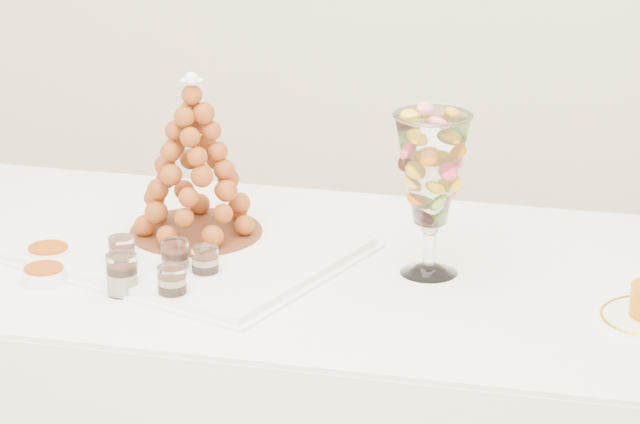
# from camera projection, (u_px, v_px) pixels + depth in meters

# --- Properties ---
(lace_tray) EXTENTS (0.75, 0.65, 0.02)m
(lace_tray) POSITION_uv_depth(u_px,v_px,m) (181.00, 247.00, 3.01)
(lace_tray) COLOR white
(lace_tray) RESTS_ON buffet_table
(macaron_vase) EXTENTS (0.14, 0.14, 0.32)m
(macaron_vase) POSITION_uv_depth(u_px,v_px,m) (431.00, 171.00, 2.85)
(macaron_vase) COLOR white
(macaron_vase) RESTS_ON buffet_table
(verrine_a) EXTENTS (0.06, 0.06, 0.07)m
(verrine_a) POSITION_uv_depth(u_px,v_px,m) (122.00, 254.00, 2.92)
(verrine_a) COLOR white
(verrine_a) RESTS_ON buffet_table
(verrine_b) EXTENTS (0.06, 0.06, 0.07)m
(verrine_b) POSITION_uv_depth(u_px,v_px,m) (175.00, 259.00, 2.88)
(verrine_b) COLOR white
(verrine_b) RESTS_ON buffet_table
(verrine_c) EXTENTS (0.06, 0.06, 0.07)m
(verrine_c) POSITION_uv_depth(u_px,v_px,m) (205.00, 265.00, 2.86)
(verrine_c) COLOR white
(verrine_c) RESTS_ON buffet_table
(verrine_d) EXTENTS (0.06, 0.06, 0.08)m
(verrine_d) POSITION_uv_depth(u_px,v_px,m) (122.00, 274.00, 2.81)
(verrine_d) COLOR white
(verrine_d) RESTS_ON buffet_table
(verrine_e) EXTENTS (0.06, 0.06, 0.07)m
(verrine_e) POSITION_uv_depth(u_px,v_px,m) (172.00, 285.00, 2.77)
(verrine_e) COLOR white
(verrine_e) RESTS_ON buffet_table
(ramekin_back) EXTENTS (0.09, 0.09, 0.03)m
(ramekin_back) POSITION_uv_depth(u_px,v_px,m) (48.00, 255.00, 2.96)
(ramekin_back) COLOR white
(ramekin_back) RESTS_ON buffet_table
(ramekin_front) EXTENTS (0.08, 0.08, 0.03)m
(ramekin_front) POSITION_uv_depth(u_px,v_px,m) (44.00, 275.00, 2.87)
(ramekin_front) COLOR white
(ramekin_front) RESTS_ON buffet_table
(croquembouche) EXTENTS (0.27, 0.27, 0.33)m
(croquembouche) POSITION_uv_depth(u_px,v_px,m) (194.00, 157.00, 3.00)
(croquembouche) COLOR brown
(croquembouche) RESTS_ON lace_tray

